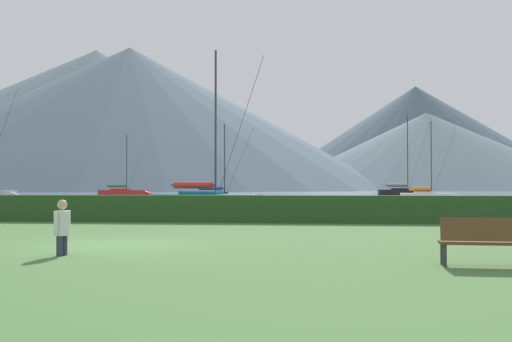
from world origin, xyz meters
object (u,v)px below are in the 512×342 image
object	(u,v)px
sailboat_slip_2	(208,201)
sailboat_slip_5	(404,192)
sailboat_slip_4	(220,197)
sailboat_slip_7	(123,193)
park_bench_near_path	(482,239)
person_seated_viewer	(62,225)
sailboat_slip_0	(428,196)

from	to	relation	value
sailboat_slip_2	sailboat_slip_5	size ratio (longest dim) A/B	0.81
sailboat_slip_4	sailboat_slip_7	xyz separation A→B (m)	(-21.30, 35.37, 0.13)
park_bench_near_path	person_seated_viewer	size ratio (longest dim) A/B	1.29
sailboat_slip_7	person_seated_viewer	world-z (taller)	sailboat_slip_7
sailboat_slip_7	park_bench_near_path	world-z (taller)	sailboat_slip_7
sailboat_slip_2	person_seated_viewer	bearing A→B (deg)	-78.56
sailboat_slip_4	sailboat_slip_5	world-z (taller)	sailboat_slip_5
sailboat_slip_7	sailboat_slip_2	bearing A→B (deg)	-65.94
sailboat_slip_2	sailboat_slip_4	bearing A→B (deg)	105.16
sailboat_slip_5	sailboat_slip_0	bearing A→B (deg)	-93.86
sailboat_slip_2	sailboat_slip_7	size ratio (longest dim) A/B	1.07
person_seated_viewer	sailboat_slip_0	bearing A→B (deg)	82.68
sailboat_slip_0	park_bench_near_path	size ratio (longest dim) A/B	5.46
sailboat_slip_5	park_bench_near_path	bearing A→B (deg)	-97.83
sailboat_slip_4	sailboat_slip_5	xyz separation A→B (m)	(22.61, 39.26, 0.19)
sailboat_slip_5	sailboat_slip_7	bearing A→B (deg)	-176.37
sailboat_slip_4	park_bench_near_path	world-z (taller)	sailboat_slip_4
sailboat_slip_0	sailboat_slip_4	world-z (taller)	sailboat_slip_0
sailboat_slip_5	sailboat_slip_7	world-z (taller)	sailboat_slip_5
sailboat_slip_0	sailboat_slip_5	xyz separation A→B (m)	(1.23, 29.05, 0.20)
sailboat_slip_0	sailboat_slip_4	size ratio (longest dim) A/B	1.14
sailboat_slip_4	park_bench_near_path	bearing A→B (deg)	-74.82
sailboat_slip_7	person_seated_viewer	size ratio (longest dim) A/B	7.84
sailboat_slip_2	park_bench_near_path	size ratio (longest dim) A/B	6.53
sailboat_slip_2	sailboat_slip_5	distance (m)	62.20
sailboat_slip_5	sailboat_slip_7	size ratio (longest dim) A/B	1.33
sailboat_slip_2	sailboat_slip_7	distance (m)	59.87
sailboat_slip_4	sailboat_slip_2	bearing A→B (deg)	-82.97
sailboat_slip_4	person_seated_viewer	distance (m)	46.36
sailboat_slip_2	person_seated_viewer	xyz separation A→B (m)	(1.61, -26.60, 0.02)
sailboat_slip_0	sailboat_slip_4	distance (m)	23.70
sailboat_slip_0	sailboat_slip_5	world-z (taller)	sailboat_slip_5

